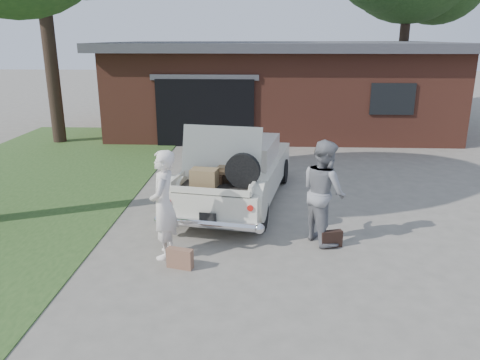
{
  "coord_description": "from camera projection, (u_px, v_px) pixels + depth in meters",
  "views": [
    {
      "loc": [
        0.38,
        -7.19,
        3.49
      ],
      "look_at": [
        0.0,
        0.6,
        1.1
      ],
      "focal_mm": 35.0,
      "sensor_mm": 36.0,
      "label": 1
    }
  ],
  "objects": [
    {
      "name": "ground",
      "position": [
        238.0,
        252.0,
        7.9
      ],
      "size": [
        90.0,
        90.0,
        0.0
      ],
      "primitive_type": "plane",
      "color": "gray",
      "rests_on": "ground"
    },
    {
      "name": "grass_strip",
      "position": [
        12.0,
        191.0,
        11.02
      ],
      "size": [
        6.0,
        16.0,
        0.02
      ],
      "primitive_type": "cube",
      "color": "#2D4C1E",
      "rests_on": "ground"
    },
    {
      "name": "house",
      "position": [
        278.0,
        85.0,
        18.32
      ],
      "size": [
        12.8,
        7.8,
        3.3
      ],
      "color": "brown",
      "rests_on": "ground"
    },
    {
      "name": "sedan",
      "position": [
        237.0,
        171.0,
        10.19
      ],
      "size": [
        2.56,
        4.89,
        1.91
      ],
      "rotation": [
        0.0,
        0.0,
        -0.17
      ],
      "color": "silver",
      "rests_on": "ground"
    },
    {
      "name": "woman_left",
      "position": [
        163.0,
        205.0,
        7.54
      ],
      "size": [
        0.44,
        0.66,
        1.8
      ],
      "primitive_type": "imported",
      "rotation": [
        0.0,
        0.0,
        -1.59
      ],
      "color": "white",
      "rests_on": "ground"
    },
    {
      "name": "woman_right",
      "position": [
        324.0,
        192.0,
        8.12
      ],
      "size": [
        1.0,
        1.1,
        1.83
      ],
      "primitive_type": "imported",
      "rotation": [
        0.0,
        0.0,
        2.01
      ],
      "color": "gray",
      "rests_on": "ground"
    },
    {
      "name": "suitcase_left",
      "position": [
        180.0,
        258.0,
        7.34
      ],
      "size": [
        0.44,
        0.24,
        0.32
      ],
      "primitive_type": "cube",
      "rotation": [
        0.0,
        0.0,
        -0.27
      ],
      "color": "#92634A",
      "rests_on": "ground"
    },
    {
      "name": "suitcase_right",
      "position": [
        331.0,
        239.0,
        8.08
      ],
      "size": [
        0.4,
        0.22,
        0.3
      ],
      "primitive_type": "cube",
      "rotation": [
        0.0,
        0.0,
        0.28
      ],
      "color": "black",
      "rests_on": "ground"
    }
  ]
}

